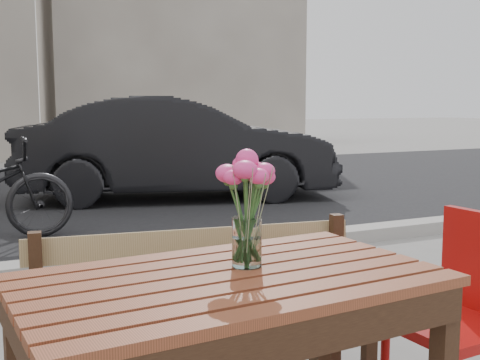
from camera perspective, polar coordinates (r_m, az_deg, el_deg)
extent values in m
cube|color=black|center=(8.65, -20.39, -1.65)|extent=(30.00, 8.00, 0.00)
cube|color=gray|center=(4.73, -16.14, -7.90)|extent=(30.00, 0.25, 0.12)
cube|color=gray|center=(17.56, -6.38, 12.87)|extent=(7.00, 3.00, 6.00)
cube|color=brown|center=(1.82, -0.91, -9.45)|extent=(1.29, 0.81, 0.03)
cube|color=black|center=(2.49, 7.60, -14.21)|extent=(0.07, 0.07, 0.74)
cube|color=#95794D|center=(2.34, -3.13, -14.08)|extent=(1.37, 0.55, 0.03)
cube|color=#95794D|center=(2.46, -4.29, -7.58)|extent=(1.32, 0.22, 0.36)
cube|color=black|center=(2.44, -18.52, -14.09)|extent=(0.05, 0.05, 0.81)
cube|color=black|center=(2.68, 9.07, -11.80)|extent=(0.05, 0.05, 0.81)
cube|color=#A30E0C|center=(2.51, 19.34, -12.87)|extent=(0.45, 0.45, 0.04)
cylinder|color=#A30E0C|center=(2.81, 18.85, -15.51)|extent=(0.04, 0.04, 0.41)
cylinder|color=white|center=(1.89, 0.65, -5.89)|extent=(0.09, 0.09, 0.16)
cylinder|color=#366B2F|center=(1.87, 0.65, -3.56)|extent=(0.06, 0.06, 0.31)
imported|color=black|center=(8.10, -5.96, 3.04)|extent=(4.38, 2.47, 1.37)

